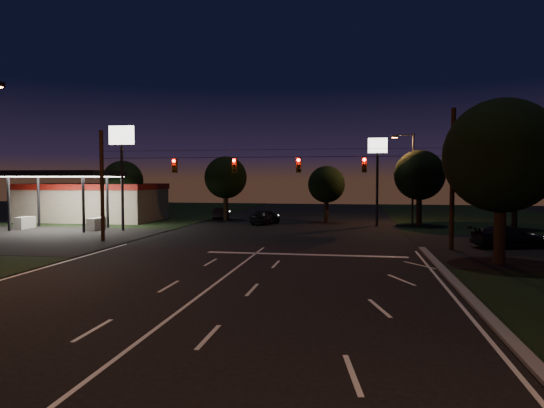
% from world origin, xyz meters
% --- Properties ---
extents(ground, '(140.00, 140.00, 0.00)m').
position_xyz_m(ground, '(0.00, 0.00, 0.00)').
color(ground, black).
rests_on(ground, ground).
extents(cross_street_left, '(20.00, 16.00, 0.02)m').
position_xyz_m(cross_street_left, '(-20.00, 16.00, 0.00)').
color(cross_street_left, black).
rests_on(cross_street_left, ground).
extents(edge_line_right, '(0.14, 40.00, 0.01)m').
position_xyz_m(edge_line_right, '(9.70, -6.00, 0.01)').
color(edge_line_right, silver).
rests_on(edge_line_right, ground).
extents(center_line, '(0.14, 40.00, 0.01)m').
position_xyz_m(center_line, '(0.00, -6.00, 0.01)').
color(center_line, silver).
rests_on(center_line, ground).
extents(stop_bar, '(12.00, 0.50, 0.01)m').
position_xyz_m(stop_bar, '(3.00, 11.50, 0.01)').
color(stop_bar, silver).
rests_on(stop_bar, ground).
extents(utility_pole_right, '(0.30, 0.30, 9.00)m').
position_xyz_m(utility_pole_right, '(12.00, 15.00, 0.00)').
color(utility_pole_right, black).
rests_on(utility_pole_right, ground).
extents(utility_pole_left, '(0.28, 0.28, 8.00)m').
position_xyz_m(utility_pole_left, '(-12.00, 15.00, 0.00)').
color(utility_pole_left, black).
rests_on(utility_pole_left, ground).
extents(signal_span, '(24.00, 0.40, 1.56)m').
position_xyz_m(signal_span, '(-0.00, 14.96, 5.50)').
color(signal_span, black).
rests_on(signal_span, ground).
extents(gas_station, '(14.20, 16.10, 5.25)m').
position_xyz_m(gas_station, '(-21.86, 30.39, 2.38)').
color(gas_station, gray).
rests_on(gas_station, ground).
extents(pole_sign_left_near, '(2.20, 0.30, 9.10)m').
position_xyz_m(pole_sign_left_near, '(-14.00, 22.00, 6.98)').
color(pole_sign_left_near, black).
rests_on(pole_sign_left_near, ground).
extents(pole_sign_right, '(1.80, 0.30, 8.40)m').
position_xyz_m(pole_sign_right, '(8.00, 30.00, 6.24)').
color(pole_sign_right, black).
rests_on(pole_sign_right, ground).
extents(street_light_right_far, '(2.20, 0.35, 9.00)m').
position_xyz_m(street_light_right_far, '(11.24, 32.00, 5.24)').
color(street_light_right_far, black).
rests_on(street_light_right_far, ground).
extents(tree_right_near, '(6.00, 6.00, 8.76)m').
position_xyz_m(tree_right_near, '(13.53, 10.17, 5.68)').
color(tree_right_near, black).
rests_on(tree_right_near, ground).
extents(tree_far_a, '(4.20, 4.20, 6.42)m').
position_xyz_m(tree_far_a, '(-17.98, 30.12, 4.26)').
color(tree_far_a, black).
rests_on(tree_far_a, ground).
extents(tree_far_b, '(4.60, 4.60, 6.98)m').
position_xyz_m(tree_far_b, '(-7.98, 34.13, 4.61)').
color(tree_far_b, black).
rests_on(tree_far_b, ground).
extents(tree_far_c, '(3.80, 3.80, 5.86)m').
position_xyz_m(tree_far_c, '(3.02, 33.10, 3.90)').
color(tree_far_c, black).
rests_on(tree_far_c, ground).
extents(tree_far_d, '(4.80, 4.80, 7.30)m').
position_xyz_m(tree_far_d, '(12.02, 31.13, 4.83)').
color(tree_far_d, black).
rests_on(tree_far_d, ground).
extents(tree_far_e, '(4.00, 4.00, 6.18)m').
position_xyz_m(tree_far_e, '(20.02, 29.11, 4.11)').
color(tree_far_e, black).
rests_on(tree_far_e, ground).
extents(car_oncoming_a, '(2.78, 4.74, 1.51)m').
position_xyz_m(car_oncoming_a, '(-2.95, 30.35, 0.76)').
color(car_oncoming_a, black).
rests_on(car_oncoming_a, ground).
extents(car_oncoming_b, '(1.78, 4.02, 1.28)m').
position_xyz_m(car_oncoming_b, '(-9.00, 35.69, 0.64)').
color(car_oncoming_b, black).
rests_on(car_oncoming_b, ground).
extents(car_cross, '(5.40, 3.38, 1.46)m').
position_xyz_m(car_cross, '(15.95, 16.51, 0.73)').
color(car_cross, black).
rests_on(car_cross, ground).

